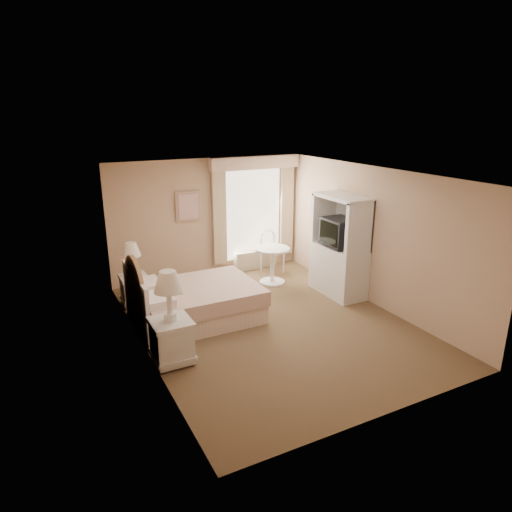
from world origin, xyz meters
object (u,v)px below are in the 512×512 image
nightstand_far (134,281)px  round_table (272,260)px  bed (192,302)px  nightstand_near (171,329)px  cafe_chair (271,248)px  armoire (339,254)px

nightstand_far → round_table: 2.80m
bed → nightstand_near: bearing=-121.4°
bed → cafe_chair: bed is taller
nightstand_near → nightstand_far: size_ratio=1.16×
bed → nightstand_far: bearing=122.1°
nightstand_far → bed: bearing=-57.9°
nightstand_near → armoire: size_ratio=0.70×
cafe_chair → armoire: 1.81m
bed → cafe_chair: size_ratio=2.20×
nightstand_far → cafe_chair: 3.12m
nightstand_far → armoire: (3.65, -1.29, 0.36)m
nightstand_near → cafe_chair: nightstand_near is taller
round_table → cafe_chair: bearing=63.9°
nightstand_far → armoire: 3.89m
nightstand_far → cafe_chair: (3.09, 0.41, 0.11)m
cafe_chair → bed: bearing=-161.2°
nightstand_far → armoire: armoire is taller
nightstand_near → cafe_chair: size_ratio=1.43×
nightstand_near → armoire: (3.65, 1.02, 0.29)m
nightstand_far → round_table: (2.79, -0.21, 0.06)m
bed → round_table: (2.08, 0.93, 0.17)m
bed → nightstand_near: nightstand_near is taller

